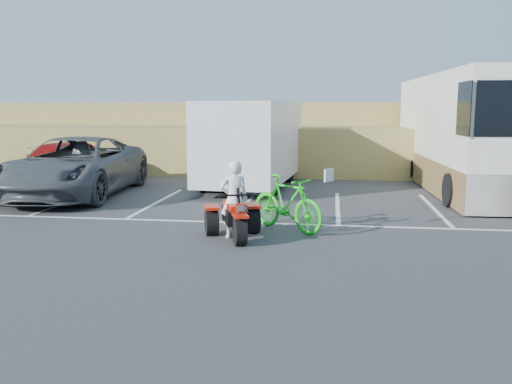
# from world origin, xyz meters

# --- Properties ---
(ground) EXTENTS (100.00, 100.00, 0.00)m
(ground) POSITION_xyz_m (0.00, 0.00, 0.00)
(ground) COLOR #353537
(ground) RESTS_ON ground
(parking_stripes) EXTENTS (28.00, 5.16, 0.01)m
(parking_stripes) POSITION_xyz_m (0.87, 4.07, 0.00)
(parking_stripes) COLOR white
(parking_stripes) RESTS_ON ground
(grass_embankment) EXTENTS (40.00, 8.50, 3.10)m
(grass_embankment) POSITION_xyz_m (0.00, 15.48, 1.42)
(grass_embankment) COLOR olive
(grass_embankment) RESTS_ON ground
(red_trike_atv) EXTENTS (1.72, 1.97, 1.08)m
(red_trike_atv) POSITION_xyz_m (0.47, 0.72, 0.00)
(red_trike_atv) COLOR #B81B0A
(red_trike_atv) RESTS_ON ground
(rider) EXTENTS (0.72, 0.59, 1.71)m
(rider) POSITION_xyz_m (0.42, 0.86, 0.85)
(rider) COLOR white
(rider) RESTS_ON ground
(green_dirt_bike) EXTENTS (2.05, 1.83, 1.29)m
(green_dirt_bike) POSITION_xyz_m (1.49, 1.71, 0.65)
(green_dirt_bike) COLOR #14BF19
(green_dirt_bike) RESTS_ON ground
(grey_pickup) EXTENTS (3.59, 7.02, 1.90)m
(grey_pickup) POSITION_xyz_m (-5.73, 5.84, 0.95)
(grey_pickup) COLOR #474A4E
(grey_pickup) RESTS_ON ground
(red_car) EXTENTS (2.99, 5.16, 1.65)m
(red_car) POSITION_xyz_m (-7.69, 8.47, 0.83)
(red_car) COLOR #7D0706
(red_car) RESTS_ON ground
(cargo_trailer) EXTENTS (3.10, 6.68, 3.03)m
(cargo_trailer) POSITION_xyz_m (-0.33, 8.56, 1.64)
(cargo_trailer) COLOR silver
(cargo_trailer) RESTS_ON ground
(rv_motorhome) EXTENTS (3.19, 10.93, 3.89)m
(rv_motorhome) POSITION_xyz_m (7.07, 9.25, 1.69)
(rv_motorhome) COLOR silver
(rv_motorhome) RESTS_ON ground
(quad_atv_blue) EXTENTS (1.66, 1.87, 1.01)m
(quad_atv_blue) POSITION_xyz_m (-1.55, 7.69, 0.00)
(quad_atv_blue) COLOR navy
(quad_atv_blue) RESTS_ON ground
(quad_atv_green) EXTENTS (1.35, 1.69, 1.02)m
(quad_atv_green) POSITION_xyz_m (-1.62, 8.16, 0.00)
(quad_atv_green) COLOR #124F1F
(quad_atv_green) RESTS_ON ground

